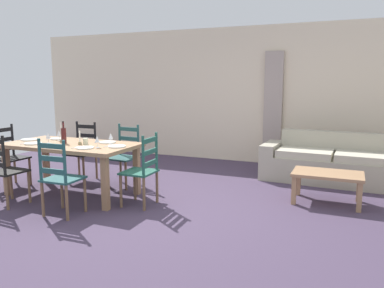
{
  "coord_description": "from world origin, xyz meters",
  "views": [
    {
      "loc": [
        2.11,
        -4.19,
        1.61
      ],
      "look_at": [
        0.07,
        0.63,
        0.75
      ],
      "focal_mm": 35.2,
      "sensor_mm": 36.0,
      "label": 1
    }
  ],
  "objects_px": {
    "wine_glass_near_right": "(97,140)",
    "coffee_cup_primary": "(86,141)",
    "wine_bottle": "(64,135)",
    "dining_chair_near_right": "(60,177)",
    "couch": "(334,164)",
    "dining_chair_head_east": "(142,170)",
    "coffee_table": "(328,177)",
    "dining_chair_head_west": "(9,156)",
    "dining_chair_far_left": "(83,151)",
    "dining_table": "(71,149)",
    "dining_chair_far_right": "(125,155)",
    "wine_glass_far_left": "(59,134)",
    "dining_chair_near_left": "(4,170)",
    "wine_glass_far_right": "(111,137)",
    "wine_glass_near_left": "(48,136)"
  },
  "relations": [
    {
      "from": "dining_table",
      "to": "dining_chair_far_right",
      "type": "xyz_separation_m",
      "value": [
        0.43,
        0.73,
        -0.19
      ]
    },
    {
      "from": "dining_chair_far_left",
      "to": "wine_glass_near_left",
      "type": "height_order",
      "value": "dining_chair_far_left"
    },
    {
      "from": "dining_chair_near_right",
      "to": "dining_chair_head_west",
      "type": "relative_size",
      "value": 1.0
    },
    {
      "from": "dining_chair_head_east",
      "to": "coffee_cup_primary",
      "type": "height_order",
      "value": "dining_chair_head_east"
    },
    {
      "from": "dining_chair_far_left",
      "to": "coffee_cup_primary",
      "type": "xyz_separation_m",
      "value": [
        0.68,
        -0.75,
        0.32
      ]
    },
    {
      "from": "wine_glass_near_right",
      "to": "wine_glass_near_left",
      "type": "bearing_deg",
      "value": 178.14
    },
    {
      "from": "wine_glass_far_right",
      "to": "coffee_table",
      "type": "distance_m",
      "value": 3.01
    },
    {
      "from": "dining_chair_near_left",
      "to": "coffee_cup_primary",
      "type": "distance_m",
      "value": 1.1
    },
    {
      "from": "dining_chair_far_right",
      "to": "wine_glass_near_left",
      "type": "xyz_separation_m",
      "value": [
        -0.72,
        -0.85,
        0.38
      ]
    },
    {
      "from": "dining_chair_near_right",
      "to": "wine_glass_far_right",
      "type": "height_order",
      "value": "dining_chair_near_right"
    },
    {
      "from": "wine_glass_far_right",
      "to": "dining_chair_far_left",
      "type": "bearing_deg",
      "value": 148.89
    },
    {
      "from": "dining_table",
      "to": "dining_chair_head_west",
      "type": "distance_m",
      "value": 1.21
    },
    {
      "from": "dining_table",
      "to": "wine_glass_far_right",
      "type": "xyz_separation_m",
      "value": [
        0.58,
        0.16,
        0.2
      ]
    },
    {
      "from": "dining_chair_head_east",
      "to": "wine_bottle",
      "type": "height_order",
      "value": "wine_bottle"
    },
    {
      "from": "dining_table",
      "to": "dining_chair_far_right",
      "type": "height_order",
      "value": "dining_chair_far_right"
    },
    {
      "from": "coffee_table",
      "to": "dining_chair_near_left",
      "type": "bearing_deg",
      "value": -155.71
    },
    {
      "from": "wine_glass_far_left",
      "to": "coffee_table",
      "type": "distance_m",
      "value": 3.87
    },
    {
      "from": "dining_chair_near_right",
      "to": "couch",
      "type": "bearing_deg",
      "value": 45.1
    },
    {
      "from": "dining_chair_head_west",
      "to": "wine_glass_near_left",
      "type": "relative_size",
      "value": 5.96
    },
    {
      "from": "dining_chair_far_right",
      "to": "coffee_cup_primary",
      "type": "relative_size",
      "value": 10.67
    },
    {
      "from": "dining_chair_head_west",
      "to": "coffee_cup_primary",
      "type": "height_order",
      "value": "dining_chair_head_west"
    },
    {
      "from": "dining_chair_near_right",
      "to": "dining_chair_far_right",
      "type": "height_order",
      "value": "same"
    },
    {
      "from": "wine_bottle",
      "to": "wine_glass_far_left",
      "type": "relative_size",
      "value": 1.96
    },
    {
      "from": "wine_bottle",
      "to": "wine_glass_far_right",
      "type": "height_order",
      "value": "wine_bottle"
    },
    {
      "from": "wine_glass_near_right",
      "to": "couch",
      "type": "distance_m",
      "value": 3.78
    },
    {
      "from": "dining_chair_near_left",
      "to": "wine_glass_near_left",
      "type": "bearing_deg",
      "value": 73.16
    },
    {
      "from": "wine_glass_near_right",
      "to": "coffee_cup_primary",
      "type": "relative_size",
      "value": 1.79
    },
    {
      "from": "dining_chair_far_right",
      "to": "coffee_table",
      "type": "distance_m",
      "value": 3.01
    },
    {
      "from": "dining_chair_head_east",
      "to": "dining_chair_far_right",
      "type": "bearing_deg",
      "value": 135.12
    },
    {
      "from": "wine_bottle",
      "to": "wine_glass_near_right",
      "type": "relative_size",
      "value": 1.96
    },
    {
      "from": "wine_bottle",
      "to": "dining_chair_near_right",
      "type": "bearing_deg",
      "value": -52.33
    },
    {
      "from": "dining_chair_head_east",
      "to": "dining_chair_head_west",
      "type": "bearing_deg",
      "value": 179.79
    },
    {
      "from": "dining_chair_head_west",
      "to": "coffee_table",
      "type": "distance_m",
      "value": 4.73
    },
    {
      "from": "dining_chair_near_left",
      "to": "dining_chair_head_west",
      "type": "relative_size",
      "value": 1.0
    },
    {
      "from": "dining_chair_far_right",
      "to": "wine_glass_far_right",
      "type": "height_order",
      "value": "dining_chair_far_right"
    },
    {
      "from": "dining_chair_far_left",
      "to": "wine_glass_far_right",
      "type": "relative_size",
      "value": 5.96
    },
    {
      "from": "dining_table",
      "to": "dining_chair_far_left",
      "type": "distance_m",
      "value": 0.88
    },
    {
      "from": "dining_chair_far_left",
      "to": "coffee_table",
      "type": "height_order",
      "value": "dining_chair_far_left"
    },
    {
      "from": "dining_chair_head_west",
      "to": "dining_chair_far_right",
      "type": "bearing_deg",
      "value": 24.91
    },
    {
      "from": "dining_chair_head_east",
      "to": "wine_glass_far_right",
      "type": "xyz_separation_m",
      "value": [
        -0.61,
        0.19,
        0.38
      ]
    },
    {
      "from": "dining_chair_head_east",
      "to": "wine_glass_far_right",
      "type": "distance_m",
      "value": 0.75
    },
    {
      "from": "dining_chair_head_east",
      "to": "coffee_table",
      "type": "xyz_separation_m",
      "value": [
        2.23,
        1.06,
        -0.12
      ]
    },
    {
      "from": "wine_glass_far_left",
      "to": "coffee_cup_primary",
      "type": "distance_m",
      "value": 0.59
    },
    {
      "from": "wine_glass_far_right",
      "to": "dining_table",
      "type": "bearing_deg",
      "value": -165.0
    },
    {
      "from": "wine_bottle",
      "to": "wine_glass_near_right",
      "type": "distance_m",
      "value": 0.68
    },
    {
      "from": "dining_chair_near_right",
      "to": "wine_glass_far_left",
      "type": "distance_m",
      "value": 1.23
    },
    {
      "from": "dining_chair_near_right",
      "to": "coffee_cup_primary",
      "type": "xyz_separation_m",
      "value": [
        -0.21,
        0.76,
        0.32
      ]
    },
    {
      "from": "dining_chair_far_right",
      "to": "coffee_table",
      "type": "height_order",
      "value": "dining_chair_far_right"
    },
    {
      "from": "wine_glass_near_right",
      "to": "couch",
      "type": "bearing_deg",
      "value": 39.64
    },
    {
      "from": "dining_table",
      "to": "coffee_table",
      "type": "height_order",
      "value": "dining_table"
    }
  ]
}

